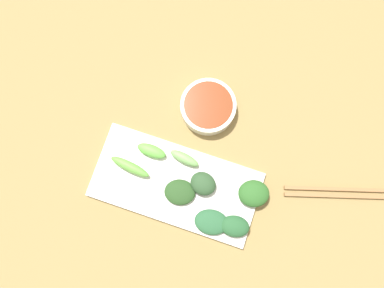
# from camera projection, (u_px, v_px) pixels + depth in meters

# --- Properties ---
(tabletop) EXTENTS (2.10, 2.10, 0.02)m
(tabletop) POSITION_uv_depth(u_px,v_px,m) (186.00, 158.00, 0.95)
(tabletop) COLOR olive
(tabletop) RESTS_ON ground
(sauce_bowl) EXTENTS (0.13, 0.13, 0.04)m
(sauce_bowl) POSITION_uv_depth(u_px,v_px,m) (208.00, 107.00, 0.94)
(sauce_bowl) COLOR silver
(sauce_bowl) RESTS_ON tabletop
(serving_plate) EXTENTS (0.17, 0.37, 0.01)m
(serving_plate) POSITION_uv_depth(u_px,v_px,m) (176.00, 184.00, 0.92)
(serving_plate) COLOR silver
(serving_plate) RESTS_ON tabletop
(broccoli_stalk_0) EXTENTS (0.04, 0.10, 0.03)m
(broccoli_stalk_0) POSITION_uv_depth(u_px,v_px,m) (130.00, 167.00, 0.91)
(broccoli_stalk_0) COLOR #64AB42
(broccoli_stalk_0) RESTS_ON serving_plate
(broccoli_leafy_1) EXTENTS (0.07, 0.08, 0.02)m
(broccoli_leafy_1) POSITION_uv_depth(u_px,v_px,m) (211.00, 222.00, 0.89)
(broccoli_leafy_1) COLOR #295A35
(broccoli_leafy_1) RESTS_ON serving_plate
(broccoli_stalk_2) EXTENTS (0.03, 0.07, 0.02)m
(broccoli_stalk_2) POSITION_uv_depth(u_px,v_px,m) (183.00, 158.00, 0.92)
(broccoli_stalk_2) COLOR #73A85A
(broccoli_stalk_2) RESTS_ON serving_plate
(broccoli_leafy_3) EXTENTS (0.07, 0.08, 0.02)m
(broccoli_leafy_3) POSITION_uv_depth(u_px,v_px,m) (180.00, 192.00, 0.91)
(broccoli_leafy_3) COLOR #26471F
(broccoli_leafy_3) RESTS_ON serving_plate
(broccoli_leafy_4) EXTENTS (0.06, 0.07, 0.02)m
(broccoli_leafy_4) POSITION_uv_depth(u_px,v_px,m) (235.00, 226.00, 0.89)
(broccoli_leafy_4) COLOR #26552E
(broccoli_leafy_4) RESTS_ON serving_plate
(broccoli_stalk_5) EXTENTS (0.03, 0.07, 0.02)m
(broccoli_stalk_5) POSITION_uv_depth(u_px,v_px,m) (152.00, 151.00, 0.92)
(broccoli_stalk_5) COLOR #5FB042
(broccoli_stalk_5) RESTS_ON serving_plate
(broccoli_leafy_6) EXTENTS (0.08, 0.08, 0.03)m
(broccoli_leafy_6) POSITION_uv_depth(u_px,v_px,m) (254.00, 194.00, 0.90)
(broccoli_leafy_6) COLOR #2B5C24
(broccoli_leafy_6) RESTS_ON serving_plate
(broccoli_leafy_7) EXTENTS (0.06, 0.07, 0.03)m
(broccoli_leafy_7) POSITION_uv_depth(u_px,v_px,m) (203.00, 184.00, 0.90)
(broccoli_leafy_7) COLOR #2C4B2A
(broccoli_leafy_7) RESTS_ON serving_plate
(chopsticks) EXTENTS (0.09, 0.23, 0.01)m
(chopsticks) POSITION_uv_depth(u_px,v_px,m) (335.00, 192.00, 0.92)
(chopsticks) COLOR olive
(chopsticks) RESTS_ON tabletop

